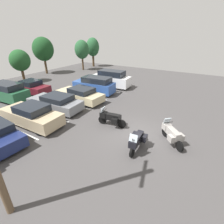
% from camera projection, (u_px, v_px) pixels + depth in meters
% --- Properties ---
extents(ground, '(44.00, 44.00, 0.10)m').
position_uv_depth(ground, '(136.00, 135.00, 11.28)').
color(ground, '#423F3F').
extents(motorcycle_touring, '(2.16, 0.89, 1.35)m').
position_uv_depth(motorcycle_touring, '(137.00, 140.00, 9.59)').
color(motorcycle_touring, black).
rests_on(motorcycle_touring, ground).
extents(motorcycle_second, '(1.65, 1.64, 1.34)m').
position_uv_depth(motorcycle_second, '(172.00, 133.00, 10.23)').
color(motorcycle_second, black).
rests_on(motorcycle_second, ground).
extents(motorcycle_third, '(0.95, 2.14, 1.36)m').
position_uv_depth(motorcycle_third, '(111.00, 118.00, 12.09)').
color(motorcycle_third, black).
rests_on(motorcycle_third, ground).
extents(parking_stripes, '(21.62, 4.78, 0.01)m').
position_uv_depth(parking_stripes, '(47.00, 115.00, 13.89)').
color(parking_stripes, silver).
rests_on(parking_stripes, ground).
extents(car_tan, '(1.97, 4.87, 1.54)m').
position_uv_depth(car_tan, '(32.00, 115.00, 12.24)').
color(car_tan, tan).
rests_on(car_tan, ground).
extents(car_grey, '(2.19, 4.90, 1.38)m').
position_uv_depth(car_grey, '(56.00, 103.00, 14.59)').
color(car_grey, slate).
rests_on(car_grey, ground).
extents(car_champagne, '(2.22, 4.97, 1.37)m').
position_uv_depth(car_champagne, '(80.00, 95.00, 16.47)').
color(car_champagne, '#C1B289').
rests_on(car_champagne, ground).
extents(car_blue, '(2.09, 4.65, 1.82)m').
position_uv_depth(car_blue, '(95.00, 85.00, 18.58)').
color(car_blue, '#2D519E').
rests_on(car_blue, ground).
extents(car_white, '(2.02, 4.88, 2.01)m').
position_uv_depth(car_white, '(111.00, 79.00, 20.74)').
color(car_white, white).
rests_on(car_white, ground).
extents(car_far_green, '(2.10, 4.63, 1.79)m').
position_uv_depth(car_far_green, '(7.00, 92.00, 16.52)').
color(car_far_green, '#235638').
rests_on(car_far_green, ground).
extents(car_far_maroon, '(1.98, 4.50, 1.43)m').
position_uv_depth(car_far_maroon, '(31.00, 87.00, 18.74)').
color(car_far_maroon, maroon).
rests_on(car_far_maroon, ground).
extents(tree_right, '(2.53, 2.53, 4.21)m').
position_uv_depth(tree_right, '(20.00, 61.00, 21.93)').
color(tree_right, '#4C3823').
rests_on(tree_right, ground).
extents(tree_far_right, '(2.45, 2.45, 5.02)m').
position_uv_depth(tree_far_right, '(82.00, 50.00, 29.21)').
color(tree_far_right, '#4C3823').
rests_on(tree_far_right, ground).
extents(tree_center, '(3.19, 3.19, 5.57)m').
position_uv_depth(tree_center, '(43.00, 49.00, 26.40)').
color(tree_center, '#4C3823').
rests_on(tree_center, ground).
extents(tree_far_left, '(2.45, 2.45, 5.29)m').
position_uv_depth(tree_far_left, '(93.00, 47.00, 32.24)').
color(tree_far_left, '#4C3823').
rests_on(tree_far_left, ground).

